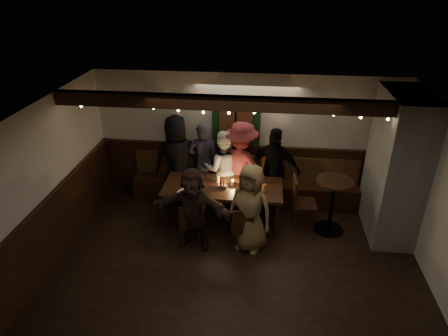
# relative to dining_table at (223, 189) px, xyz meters

# --- Properties ---
(room) EXTENTS (6.02, 5.01, 2.62)m
(room) POSITION_rel_dining_table_xyz_m (1.41, 0.02, 0.36)
(room) COLOR black
(room) RESTS_ON ground
(dining_table) EXTENTS (2.18, 0.93, 0.94)m
(dining_table) POSITION_rel_dining_table_xyz_m (0.00, 0.00, 0.00)
(dining_table) COLOR black
(dining_table) RESTS_ON ground
(chair_near_left) EXTENTS (0.42, 0.42, 0.82)m
(chair_near_left) POSITION_rel_dining_table_xyz_m (-0.47, -0.75, -0.25)
(chair_near_left) COLOR black
(chair_near_left) RESTS_ON ground
(chair_near_right) EXTENTS (0.43, 0.43, 0.83)m
(chair_near_right) POSITION_rel_dining_table_xyz_m (0.42, -0.76, -0.25)
(chair_near_right) COLOR black
(chair_near_right) RESTS_ON ground
(chair_end) EXTENTS (0.47, 0.47, 0.98)m
(chair_end) POSITION_rel_dining_table_xyz_m (1.41, 0.08, -0.16)
(chair_end) COLOR black
(chair_end) RESTS_ON ground
(high_top) EXTENTS (0.65, 0.65, 1.04)m
(high_top) POSITION_rel_dining_table_xyz_m (1.99, -0.04, -0.05)
(high_top) COLOR black
(high_top) RESTS_ON ground
(person_a) EXTENTS (1.02, 0.81, 1.84)m
(person_a) POSITION_rel_dining_table_xyz_m (-1.00, 0.74, 0.21)
(person_a) COLOR black
(person_a) RESTS_ON ground
(person_b) EXTENTS (0.65, 0.45, 1.70)m
(person_b) POSITION_rel_dining_table_xyz_m (-0.47, 0.78, 0.14)
(person_b) COLOR #252531
(person_b) RESTS_ON ground
(person_c) EXTENTS (0.83, 0.67, 1.61)m
(person_c) POSITION_rel_dining_table_xyz_m (-0.06, 0.65, 0.09)
(person_c) COLOR silver
(person_c) RESTS_ON ground
(person_d) EXTENTS (1.33, 1.07, 1.79)m
(person_d) POSITION_rel_dining_table_xyz_m (0.30, 0.64, 0.18)
(person_d) COLOR maroon
(person_d) RESTS_ON ground
(person_e) EXTENTS (1.05, 0.61, 1.69)m
(person_e) POSITION_rel_dining_table_xyz_m (0.94, 0.66, 0.13)
(person_e) COLOR black
(person_e) RESTS_ON ground
(person_f) EXTENTS (1.44, 0.65, 1.49)m
(person_f) POSITION_rel_dining_table_xyz_m (-0.41, -0.76, 0.03)
(person_f) COLOR #2E1E1A
(person_f) RESTS_ON ground
(person_g) EXTENTS (0.91, 0.76, 1.58)m
(person_g) POSITION_rel_dining_table_xyz_m (0.54, -0.71, 0.08)
(person_g) COLOR olive
(person_g) RESTS_ON ground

